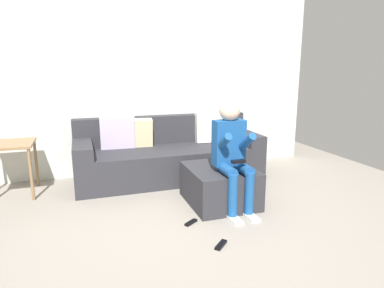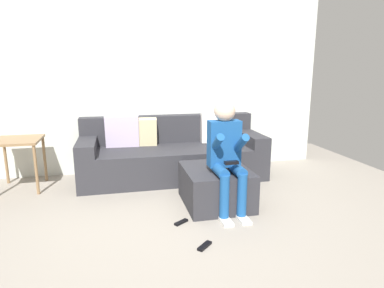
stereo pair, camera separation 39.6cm
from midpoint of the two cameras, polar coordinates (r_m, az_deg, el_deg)
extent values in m
plane|color=gray|center=(3.10, -1.93, -15.74)|extent=(6.45, 6.45, 0.00)
cube|color=silver|center=(4.90, -9.66, 10.56)|extent=(4.96, 0.10, 2.61)
cube|color=#2D2D33|center=(4.60, -6.32, -3.27)|extent=(2.47, 0.91, 0.43)
cube|color=#2D2D33|center=(4.85, -7.35, 2.52)|extent=(2.47, 0.20, 0.39)
cube|color=#2D2D33|center=(4.44, -20.66, -0.71)|extent=(0.23, 0.91, 0.16)
cube|color=#2D2D33|center=(4.88, 6.52, 1.20)|extent=(0.23, 0.91, 0.16)
cube|color=silver|center=(4.59, -15.05, 1.93)|extent=(0.46, 0.23, 0.46)
cube|color=beige|center=(4.62, -11.61, 1.80)|extent=(0.40, 0.21, 0.40)
cube|color=white|center=(4.85, 0.79, 2.84)|extent=(0.44, 0.21, 0.44)
cube|color=#2D2D33|center=(3.75, 1.69, -7.09)|extent=(0.69, 0.80, 0.41)
cube|color=#194C8C|center=(3.54, 3.11, 0.18)|extent=(0.33, 0.16, 0.48)
sphere|color=beige|center=(3.48, 3.17, 5.67)|extent=(0.22, 0.22, 0.22)
cylinder|color=#194C8C|center=(3.42, 2.62, -4.44)|extent=(0.11, 0.32, 0.11)
cylinder|color=#194C8C|center=(3.36, 3.58, -8.76)|extent=(0.10, 0.10, 0.44)
cube|color=white|center=(3.40, 3.91, -12.77)|extent=(0.10, 0.22, 0.03)
cylinder|color=#194C8C|center=(3.38, 1.96, 0.14)|extent=(0.08, 0.32, 0.25)
cylinder|color=#194C8C|center=(3.49, 5.43, -4.14)|extent=(0.11, 0.32, 0.11)
cylinder|color=#194C8C|center=(3.42, 6.45, -8.37)|extent=(0.10, 0.10, 0.44)
cube|color=white|center=(3.47, 6.78, -12.30)|extent=(0.10, 0.22, 0.03)
cylinder|color=#194C8C|center=(3.46, 5.78, -0.03)|extent=(0.08, 0.37, 0.29)
cube|color=black|center=(3.36, 4.59, -3.03)|extent=(0.14, 0.06, 0.03)
cube|color=olive|center=(4.51, -31.04, -0.05)|extent=(0.53, 0.57, 0.03)
cylinder|color=olive|center=(4.29, -28.18, -4.69)|extent=(0.04, 0.04, 0.61)
cylinder|color=olive|center=(4.78, -27.22, -2.92)|extent=(0.04, 0.04, 0.61)
cube|color=black|center=(2.96, 0.98, -16.91)|extent=(0.15, 0.15, 0.02)
cube|color=black|center=(3.34, -3.66, -13.28)|extent=(0.15, 0.12, 0.02)
camera|label=1|loc=(0.20, -92.79, -0.63)|focal=31.28mm
camera|label=2|loc=(0.20, 87.21, 0.63)|focal=31.28mm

